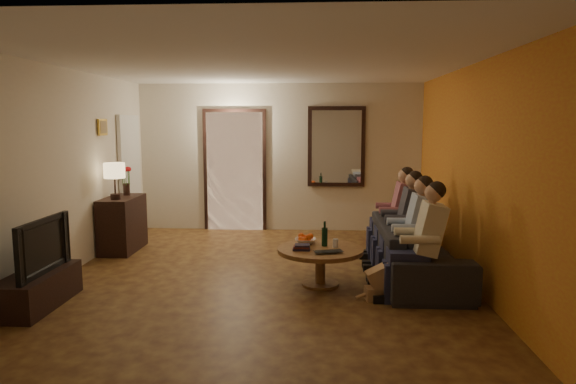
# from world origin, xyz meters

# --- Properties ---
(floor) EXTENTS (5.00, 6.00, 0.01)m
(floor) POSITION_xyz_m (0.00, 0.00, 0.00)
(floor) COLOR #3A190F
(floor) RESTS_ON ground
(ceiling) EXTENTS (5.00, 6.00, 0.01)m
(ceiling) POSITION_xyz_m (0.00, 0.00, 2.60)
(ceiling) COLOR white
(ceiling) RESTS_ON back_wall
(back_wall) EXTENTS (5.00, 0.02, 2.60)m
(back_wall) POSITION_xyz_m (0.00, 3.00, 1.30)
(back_wall) COLOR beige
(back_wall) RESTS_ON floor
(front_wall) EXTENTS (5.00, 0.02, 2.60)m
(front_wall) POSITION_xyz_m (0.00, -3.00, 1.30)
(front_wall) COLOR beige
(front_wall) RESTS_ON floor
(left_wall) EXTENTS (0.02, 6.00, 2.60)m
(left_wall) POSITION_xyz_m (-2.50, 0.00, 1.30)
(left_wall) COLOR beige
(left_wall) RESTS_ON floor
(right_wall) EXTENTS (0.02, 6.00, 2.60)m
(right_wall) POSITION_xyz_m (2.50, 0.00, 1.30)
(right_wall) COLOR beige
(right_wall) RESTS_ON floor
(orange_accent) EXTENTS (0.01, 6.00, 2.60)m
(orange_accent) POSITION_xyz_m (2.49, 0.00, 1.30)
(orange_accent) COLOR #CA5922
(orange_accent) RESTS_ON right_wall
(kitchen_doorway) EXTENTS (1.00, 0.06, 2.10)m
(kitchen_doorway) POSITION_xyz_m (-0.80, 2.98, 1.05)
(kitchen_doorway) COLOR #FFE0A5
(kitchen_doorway) RESTS_ON floor
(door_trim) EXTENTS (1.12, 0.04, 2.22)m
(door_trim) POSITION_xyz_m (-0.80, 2.97, 1.05)
(door_trim) COLOR black
(door_trim) RESTS_ON floor
(fridge_glimpse) EXTENTS (0.45, 0.03, 1.70)m
(fridge_glimpse) POSITION_xyz_m (-0.55, 2.98, 0.90)
(fridge_glimpse) COLOR silver
(fridge_glimpse) RESTS_ON floor
(mirror_frame) EXTENTS (1.00, 0.05, 1.40)m
(mirror_frame) POSITION_xyz_m (1.00, 2.96, 1.50)
(mirror_frame) COLOR black
(mirror_frame) RESTS_ON back_wall
(mirror_glass) EXTENTS (0.86, 0.02, 1.26)m
(mirror_glass) POSITION_xyz_m (1.00, 2.93, 1.50)
(mirror_glass) COLOR white
(mirror_glass) RESTS_ON back_wall
(white_door) EXTENTS (0.06, 0.85, 2.04)m
(white_door) POSITION_xyz_m (-2.46, 2.30, 1.02)
(white_door) COLOR white
(white_door) RESTS_ON floor
(framed_art) EXTENTS (0.03, 0.28, 0.24)m
(framed_art) POSITION_xyz_m (-2.47, 1.30, 1.85)
(framed_art) COLOR #B28C33
(framed_art) RESTS_ON left_wall
(art_canvas) EXTENTS (0.01, 0.22, 0.18)m
(art_canvas) POSITION_xyz_m (-2.46, 1.30, 1.85)
(art_canvas) COLOR brown
(art_canvas) RESTS_ON left_wall
(dresser) EXTENTS (0.45, 0.92, 0.81)m
(dresser) POSITION_xyz_m (-2.25, 1.34, 0.41)
(dresser) COLOR black
(dresser) RESTS_ON floor
(table_lamp) EXTENTS (0.30, 0.30, 0.54)m
(table_lamp) POSITION_xyz_m (-2.25, 1.12, 1.08)
(table_lamp) COLOR beige
(table_lamp) RESTS_ON dresser
(flower_vase) EXTENTS (0.14, 0.14, 0.44)m
(flower_vase) POSITION_xyz_m (-2.25, 1.56, 1.03)
(flower_vase) COLOR red
(flower_vase) RESTS_ON dresser
(tv_stand) EXTENTS (0.45, 1.09, 0.36)m
(tv_stand) POSITION_xyz_m (-2.25, -1.05, 0.18)
(tv_stand) COLOR black
(tv_stand) RESTS_ON floor
(tv) EXTENTS (0.99, 0.13, 0.57)m
(tv) POSITION_xyz_m (-2.25, -1.05, 0.65)
(tv) COLOR black
(tv) RESTS_ON tv_stand
(sofa) EXTENTS (2.34, 0.92, 0.68)m
(sofa) POSITION_xyz_m (1.90, 0.24, 0.34)
(sofa) COLOR black
(sofa) RESTS_ON floor
(person_a) EXTENTS (0.60, 0.40, 1.20)m
(person_a) POSITION_xyz_m (1.80, -0.66, 0.60)
(person_a) COLOR tan
(person_a) RESTS_ON sofa
(person_b) EXTENTS (0.60, 0.40, 1.20)m
(person_b) POSITION_xyz_m (1.80, -0.06, 0.60)
(person_b) COLOR tan
(person_b) RESTS_ON sofa
(person_c) EXTENTS (0.60, 0.40, 1.20)m
(person_c) POSITION_xyz_m (1.80, 0.54, 0.60)
(person_c) COLOR tan
(person_c) RESTS_ON sofa
(person_d) EXTENTS (0.60, 0.40, 1.20)m
(person_d) POSITION_xyz_m (1.80, 1.14, 0.60)
(person_d) COLOR tan
(person_d) RESTS_ON sofa
(dog) EXTENTS (0.59, 0.32, 0.56)m
(dog) POSITION_xyz_m (1.45, -0.63, 0.28)
(dog) COLOR #AD8650
(dog) RESTS_ON floor
(coffee_table) EXTENTS (1.08, 1.08, 0.45)m
(coffee_table) POSITION_xyz_m (0.71, -0.17, 0.23)
(coffee_table) COLOR brown
(coffee_table) RESTS_ON floor
(bowl) EXTENTS (0.26, 0.26, 0.06)m
(bowl) POSITION_xyz_m (0.53, 0.05, 0.48)
(bowl) COLOR white
(bowl) RESTS_ON coffee_table
(oranges) EXTENTS (0.20, 0.20, 0.08)m
(oranges) POSITION_xyz_m (0.53, 0.05, 0.55)
(oranges) COLOR #EC4F13
(oranges) RESTS_ON bowl
(wine_bottle) EXTENTS (0.07, 0.07, 0.31)m
(wine_bottle) POSITION_xyz_m (0.76, -0.07, 0.60)
(wine_bottle) COLOR black
(wine_bottle) RESTS_ON coffee_table
(wine_glass) EXTENTS (0.06, 0.06, 0.10)m
(wine_glass) POSITION_xyz_m (0.89, -0.12, 0.50)
(wine_glass) COLOR silver
(wine_glass) RESTS_ON coffee_table
(book_stack) EXTENTS (0.20, 0.15, 0.07)m
(book_stack) POSITION_xyz_m (0.49, -0.27, 0.48)
(book_stack) COLOR black
(book_stack) RESTS_ON coffee_table
(laptop) EXTENTS (0.37, 0.29, 0.03)m
(laptop) POSITION_xyz_m (0.81, -0.45, 0.46)
(laptop) COLOR black
(laptop) RESTS_ON coffee_table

